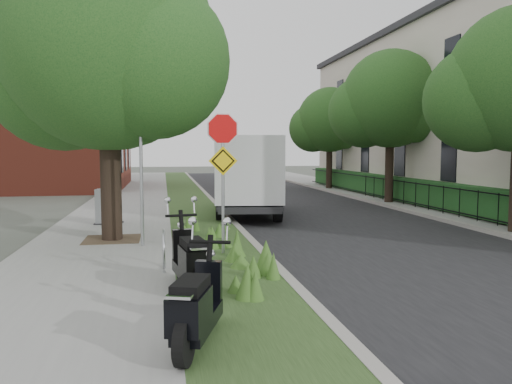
% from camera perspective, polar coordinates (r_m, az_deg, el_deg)
% --- Properties ---
extents(ground, '(120.00, 120.00, 0.00)m').
position_cam_1_polar(ground, '(10.90, 4.03, -7.95)').
color(ground, '#4C5147').
rests_on(ground, ground).
extents(sidewalk_near, '(3.50, 60.00, 0.12)m').
position_cam_1_polar(sidewalk_near, '(20.48, -14.86, -1.88)').
color(sidewalk_near, gray).
rests_on(sidewalk_near, ground).
extents(verge, '(2.00, 60.00, 0.12)m').
position_cam_1_polar(verge, '(20.46, -7.16, -1.76)').
color(verge, '#2C441D').
rests_on(verge, ground).
extents(kerb_near, '(0.20, 60.00, 0.13)m').
position_cam_1_polar(kerb_near, '(20.54, -4.37, -1.70)').
color(kerb_near, '#9E9991').
rests_on(kerb_near, ground).
extents(road, '(7.00, 60.00, 0.01)m').
position_cam_1_polar(road, '(21.20, 5.08, -1.66)').
color(road, black).
rests_on(road, ground).
extents(kerb_far, '(0.20, 60.00, 0.13)m').
position_cam_1_polar(kerb_far, '(22.39, 13.74, -1.27)').
color(kerb_far, '#9E9991').
rests_on(kerb_far, ground).
extents(footpath_far, '(3.20, 60.00, 0.12)m').
position_cam_1_polar(footpath_far, '(23.14, 17.58, -1.18)').
color(footpath_far, gray).
rests_on(footpath_far, ground).
extents(street_tree_main, '(6.21, 5.54, 7.66)m').
position_cam_1_polar(street_tree_main, '(13.43, -16.92, 14.90)').
color(street_tree_main, black).
rests_on(street_tree_main, ground).
extents(bare_post, '(0.08, 0.08, 4.00)m').
position_cam_1_polar(bare_post, '(12.10, -13.00, 3.35)').
color(bare_post, '#A5A8AD').
rests_on(bare_post, ground).
extents(bike_hoop, '(0.06, 0.78, 0.77)m').
position_cam_1_polar(bike_hoop, '(9.87, -10.49, -6.43)').
color(bike_hoop, '#A5A8AD').
rests_on(bike_hoop, ground).
extents(sign_assembly, '(0.94, 0.08, 3.22)m').
position_cam_1_polar(sign_assembly, '(10.94, -3.81, 4.39)').
color(sign_assembly, '#A5A8AD').
rests_on(sign_assembly, ground).
extents(fence_far, '(0.04, 24.00, 1.00)m').
position_cam_1_polar(fence_far, '(22.63, 15.39, 0.29)').
color(fence_far, black).
rests_on(fence_far, ground).
extents(hedge_far, '(1.00, 24.00, 1.10)m').
position_cam_1_polar(hedge_far, '(22.95, 16.96, 0.32)').
color(hedge_far, '#1C4318').
rests_on(hedge_far, footpath_far).
extents(terrace_houses, '(7.40, 26.40, 8.20)m').
position_cam_1_polar(terrace_houses, '(24.81, 24.62, 8.48)').
color(terrace_houses, beige).
rests_on(terrace_houses, ground).
extents(brick_building, '(9.40, 10.40, 8.30)m').
position_cam_1_polar(brick_building, '(33.04, -22.65, 7.64)').
color(brick_building, maroon).
rests_on(brick_building, ground).
extents(far_tree_b, '(4.83, 4.31, 6.56)m').
position_cam_1_polar(far_tree_b, '(22.58, 14.94, 9.69)').
color(far_tree_b, black).
rests_on(far_tree_b, ground).
extents(far_tree_c, '(4.37, 3.89, 5.93)m').
position_cam_1_polar(far_tree_c, '(29.96, 8.29, 7.79)').
color(far_tree_c, black).
rests_on(far_tree_c, ground).
extents(scooter_near, '(0.57, 1.87, 0.89)m').
position_cam_1_polar(scooter_near, '(8.20, -7.43, -8.32)').
color(scooter_near, black).
rests_on(scooter_near, ground).
extents(scooter_far, '(0.76, 1.76, 0.87)m').
position_cam_1_polar(scooter_far, '(5.91, -7.01, -13.71)').
color(scooter_far, black).
rests_on(scooter_far, ground).
extents(box_truck, '(2.82, 5.63, 2.44)m').
position_cam_1_polar(box_truck, '(17.91, -0.95, 2.25)').
color(box_truck, '#262628').
rests_on(box_truck, ground).
extents(utility_cabinet, '(0.87, 0.64, 1.08)m').
position_cam_1_polar(utility_cabinet, '(16.10, -16.51, -1.66)').
color(utility_cabinet, '#262628').
rests_on(utility_cabinet, ground).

